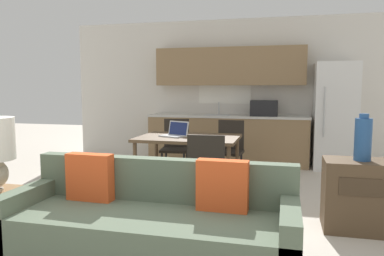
{
  "coord_description": "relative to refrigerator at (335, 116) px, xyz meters",
  "views": [
    {
      "loc": [
        1.04,
        -2.6,
        1.41
      ],
      "look_at": [
        0.01,
        1.5,
        0.95
      ],
      "focal_mm": 35.0,
      "sensor_mm": 36.0,
      "label": 1
    }
  ],
  "objects": [
    {
      "name": "wall_back",
      "position": [
        -1.87,
        0.4,
        0.43
      ],
      "size": [
        6.4,
        0.07,
        2.7
      ],
      "color": "silver",
      "rests_on": "ground_plane"
    },
    {
      "name": "kitchen_counter",
      "position": [
        -1.85,
        0.1,
        -0.07
      ],
      "size": [
        2.95,
        0.65,
        2.15
      ],
      "color": "#8E704C",
      "rests_on": "ground_plane"
    },
    {
      "name": "refrigerator",
      "position": [
        0.0,
        0.0,
        0.0
      ],
      "size": [
        0.69,
        0.73,
        1.84
      ],
      "color": "white",
      "rests_on": "ground_plane"
    },
    {
      "name": "dining_table",
      "position": [
        -2.07,
        -2.06,
        -0.23
      ],
      "size": [
        1.32,
        0.94,
        0.76
      ],
      "color": "brown",
      "rests_on": "ground_plane"
    },
    {
      "name": "couch",
      "position": [
        -1.83,
        -4.14,
        -0.58
      ],
      "size": [
        2.24,
        0.8,
        0.85
      ],
      "color": "#3D2D1E",
      "rests_on": "ground_plane"
    },
    {
      "name": "vase",
      "position": [
        -0.09,
        -2.96,
        -0.0
      ],
      "size": [
        0.16,
        0.16,
        0.46
      ],
      "color": "#234C84",
      "rests_on": "credenza"
    },
    {
      "name": "dining_chair_far_left",
      "position": [
        -2.5,
        -1.23,
        -0.41
      ],
      "size": [
        0.47,
        0.47,
        0.91
      ],
      "rotation": [
        0.0,
        0.0,
        0.13
      ],
      "color": "black",
      "rests_on": "ground_plane"
    },
    {
      "name": "dining_chair_near_right",
      "position": [
        -1.64,
        -2.89,
        -0.41
      ],
      "size": [
        0.45,
        0.45,
        0.91
      ],
      "rotation": [
        0.0,
        0.0,
        3.21
      ],
      "color": "black",
      "rests_on": "ground_plane"
    },
    {
      "name": "dining_chair_far_right",
      "position": [
        -1.64,
        -1.26,
        -0.41
      ],
      "size": [
        0.45,
        0.45,
        0.91
      ],
      "rotation": [
        0.0,
        0.0,
        -0.08
      ],
      "color": "black",
      "rests_on": "ground_plane"
    },
    {
      "name": "laptop",
      "position": [
        -2.25,
        -2.08,
        -0.11
      ],
      "size": [
        0.39,
        0.36,
        0.2
      ],
      "rotation": [
        0.0,
        0.0,
        -0.39
      ],
      "color": "#B7BABC",
      "rests_on": "dining_table"
    }
  ]
}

